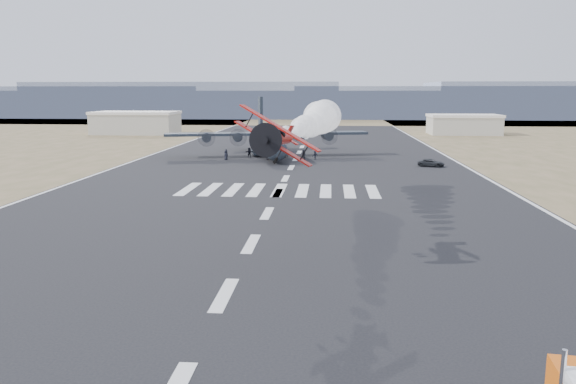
# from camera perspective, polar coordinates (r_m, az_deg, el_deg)

# --- Properties ---
(scrub_far) EXTENTS (500.00, 80.00, 0.00)m
(scrub_far) POSITION_cam_1_polar(r_m,az_deg,el_deg) (251.48, 2.86, 7.29)
(scrub_far) COLOR brown
(scrub_far) RESTS_ON ground
(runway_markings) EXTENTS (60.00, 260.00, 0.01)m
(runway_markings) POSITION_cam_1_polar(r_m,az_deg,el_deg) (82.31, -0.26, 1.39)
(runway_markings) COLOR silver
(runway_markings) RESTS_ON ground
(ridge_seg_b) EXTENTS (150.00, 50.00, 15.00)m
(ridge_seg_b) POSITION_cam_1_polar(r_m,az_deg,el_deg) (312.52, -21.83, 8.52)
(ridge_seg_b) COLOR gray
(ridge_seg_b) RESTS_ON ground
(ridge_seg_c) EXTENTS (150.00, 50.00, 17.00)m
(ridge_seg_c) POSITION_cam_1_polar(r_m,az_deg,el_deg) (290.06, -10.08, 9.21)
(ridge_seg_c) COLOR gray
(ridge_seg_c) RESTS_ON ground
(ridge_seg_d) EXTENTS (150.00, 50.00, 13.00)m
(ridge_seg_d) POSITION_cam_1_polar(r_m,az_deg,el_deg) (281.22, 3.03, 8.91)
(ridge_seg_d) COLOR gray
(ridge_seg_d) RESTS_ON ground
(ridge_seg_e) EXTENTS (150.00, 50.00, 15.00)m
(ridge_seg_e) POSITION_cam_1_polar(r_m,az_deg,el_deg) (287.15, 16.27, 8.75)
(ridge_seg_e) COLOR gray
(ridge_seg_e) RESTS_ON ground
(hangar_left) EXTENTS (24.50, 14.50, 6.70)m
(hangar_left) POSITION_cam_1_polar(r_m,az_deg,el_deg) (176.32, -15.17, 6.84)
(hangar_left) COLOR #A29E90
(hangar_left) RESTS_ON ground
(hangar_right) EXTENTS (20.50, 12.50, 5.90)m
(hangar_right) POSITION_cam_1_polar(r_m,az_deg,el_deg) (175.84, 17.41, 6.59)
(hangar_right) COLOR #A29E90
(hangar_right) RESTS_ON ground
(aerobatic_biplane) EXTENTS (5.89, 5.95, 4.51)m
(aerobatic_biplane) POSITION_cam_1_polar(r_m,az_deg,el_deg) (40.60, -1.19, 5.49)
(aerobatic_biplane) COLOR #B10B0E
(smoke_trail) EXTENTS (5.16, 30.38, 4.15)m
(smoke_trail) POSITION_cam_1_polar(r_m,az_deg,el_deg) (65.43, 3.08, 7.44)
(smoke_trail) COLOR white
(transport_aircraft) EXTENTS (39.49, 32.31, 11.48)m
(transport_aircraft) POSITION_cam_1_polar(r_m,az_deg,el_deg) (112.42, -2.21, 5.26)
(transport_aircraft) COLOR #1F262F
(transport_aircraft) RESTS_ON ground
(support_vehicle) EXTENTS (4.86, 3.36, 1.23)m
(support_vehicle) POSITION_cam_1_polar(r_m,az_deg,el_deg) (98.44, 14.33, 2.88)
(support_vehicle) COLOR black
(support_vehicle) RESTS_ON ground
(crew_a) EXTENTS (0.72, 0.62, 1.81)m
(crew_a) POSITION_cam_1_polar(r_m,az_deg,el_deg) (107.43, -6.30, 3.88)
(crew_a) COLOR black
(crew_a) RESTS_ON ground
(crew_b) EXTENTS (0.97, 0.69, 1.82)m
(crew_b) POSITION_cam_1_polar(r_m,az_deg,el_deg) (105.20, 1.62, 3.80)
(crew_b) COLOR black
(crew_b) RESTS_ON ground
(crew_c) EXTENTS (1.21, 0.99, 1.71)m
(crew_c) POSITION_cam_1_polar(r_m,az_deg,el_deg) (105.73, 2.77, 3.80)
(crew_c) COLOR black
(crew_c) RESTS_ON ground
(crew_d) EXTENTS (1.21, 0.92, 1.84)m
(crew_d) POSITION_cam_1_polar(r_m,az_deg,el_deg) (104.67, -2.08, 3.77)
(crew_d) COLOR black
(crew_d) RESTS_ON ground
(crew_e) EXTENTS (0.95, 0.99, 1.75)m
(crew_e) POSITION_cam_1_polar(r_m,az_deg,el_deg) (105.48, -6.34, 3.74)
(crew_e) COLOR black
(crew_e) RESTS_ON ground
(crew_f) EXTENTS (1.80, 0.74, 1.89)m
(crew_f) POSITION_cam_1_polar(r_m,az_deg,el_deg) (109.27, -3.95, 4.04)
(crew_f) COLOR black
(crew_f) RESTS_ON ground
(crew_g) EXTENTS (0.74, 0.82, 1.86)m
(crew_g) POSITION_cam_1_polar(r_m,az_deg,el_deg) (106.04, -1.64, 3.86)
(crew_g) COLOR black
(crew_g) RESTS_ON ground
(crew_h) EXTENTS (0.87, 0.63, 1.63)m
(crew_h) POSITION_cam_1_polar(r_m,az_deg,el_deg) (108.58, -0.20, 3.95)
(crew_h) COLOR black
(crew_h) RESTS_ON ground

